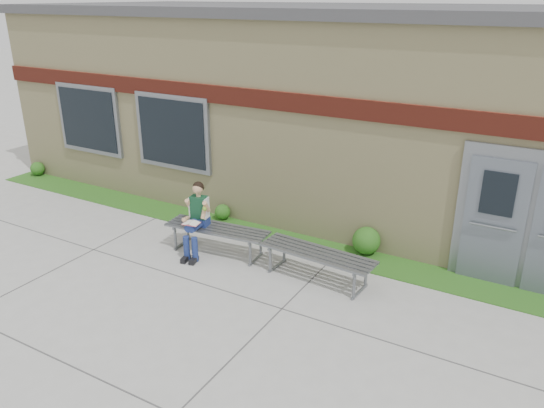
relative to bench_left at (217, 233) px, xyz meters
The scene contains 9 objects.
ground 1.87m from the bench_left, 59.29° to the right, with size 80.00×80.00×0.00m, color #9E9E99.
grass_strip 1.44m from the bench_left, 47.87° to the left, with size 16.00×0.80×0.02m, color #2B5516.
school_building 4.83m from the bench_left, 78.10° to the left, with size 16.20×6.22×4.20m.
bench_left is the anchor object (origin of this frame).
bench_right 2.00m from the bench_left, ahead, with size 1.99×0.68×0.51m.
girl 0.49m from the bench_left, 146.74° to the right, with size 0.49×0.78×1.34m.
shrub_west 6.75m from the bench_left, 169.06° to the left, with size 0.35×0.35×0.35m, color #2B5516.
shrub_mid 1.52m from the bench_left, 121.47° to the left, with size 0.32×0.32×0.32m, color #2B5516.
shrub_east 2.71m from the bench_left, 28.26° to the left, with size 0.50×0.50×0.50m, color #2B5516.
Camera 1 is at (4.27, -5.51, 4.43)m, focal length 35.00 mm.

